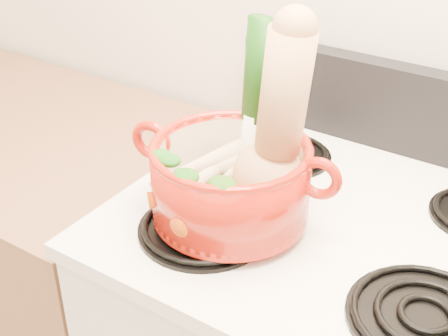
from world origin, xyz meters
The scene contains 19 objects.
cooktop centered at (0.00, 1.40, 0.93)m, with size 0.78×0.67×0.03m, color silver.
control_backsplash centered at (0.00, 1.70, 1.04)m, with size 0.76×0.05×0.18m, color black.
burner_front_left centered at (-0.19, 1.24, 0.96)m, with size 0.22×0.22×0.02m, color black.
burner_front_right centered at (0.19, 1.24, 0.96)m, with size 0.22×0.22×0.02m, color black.
burner_back_left centered at (-0.19, 1.54, 0.96)m, with size 0.17×0.17×0.02m, color black.
dutch_oven centered at (-0.17, 1.29, 1.03)m, with size 0.26×0.26×0.13m, color #98160A.
pot_handle_left centered at (-0.31, 1.26, 1.08)m, with size 0.07×0.07×0.02m, color #98160A.
pot_handle_right centered at (-0.02, 1.31, 1.08)m, with size 0.07×0.07×0.02m, color #98160A.
squash centered at (-0.10, 1.32, 1.15)m, with size 0.13×0.13×0.31m, color tan, non-canonical shape.
leek centered at (-0.16, 1.34, 1.15)m, with size 0.05×0.05×0.31m, color white.
ginger centered at (-0.14, 1.35, 1.02)m, with size 0.08×0.06×0.05m, color #D4C182.
parsnip_0 centered at (-0.23, 1.29, 1.02)m, with size 0.04×0.04×0.22m, color beige.
parsnip_1 centered at (-0.22, 1.32, 1.03)m, with size 0.04×0.04×0.20m, color beige.
parsnip_2 centered at (-0.19, 1.35, 1.03)m, with size 0.04×0.04×0.18m, color beige.
parsnip_3 centered at (-0.24, 1.31, 1.03)m, with size 0.04×0.04×0.19m, color beige.
carrot_0 centered at (-0.17, 1.24, 1.02)m, with size 0.03×0.03×0.17m, color #DD610B.
carrot_1 centered at (-0.21, 1.23, 1.02)m, with size 0.03×0.03×0.13m, color #D93E0A.
carrot_2 centered at (-0.15, 1.27, 1.03)m, with size 0.04×0.04×0.19m, color #BE3F09.
carrot_3 centered at (-0.18, 1.25, 1.03)m, with size 0.03×0.03×0.13m, color red.
Camera 1 is at (0.31, 0.55, 1.58)m, focal length 50.00 mm.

